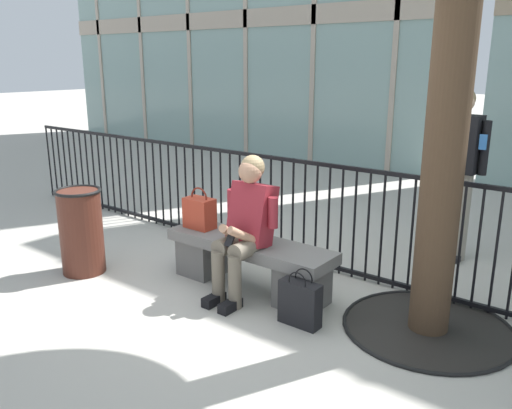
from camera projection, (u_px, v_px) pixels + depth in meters
name	position (u px, v px, depth m)	size (l,w,h in m)	color
ground_plane	(249.00, 287.00, 4.69)	(60.00, 60.00, 0.00)	#B2ADA3
stone_bench	(249.00, 259.00, 4.62)	(1.60, 0.44, 0.45)	slate
seated_person_with_phone	(245.00, 223.00, 4.38)	(0.52, 0.66, 1.21)	#6B6051
handbag_on_bench	(200.00, 212.00, 4.87)	(0.28, 0.17, 0.39)	#B23823
shopping_bag	(300.00, 303.00, 3.99)	(0.33, 0.13, 0.45)	black
bystander_at_railing	(458.00, 162.00, 5.15)	(0.55, 0.27, 1.71)	gray
plaza_railing	(298.00, 211.00, 5.15)	(8.83, 0.04, 1.05)	black
trash_can	(81.00, 230.00, 4.94)	(0.43, 0.43, 0.82)	#4C2319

